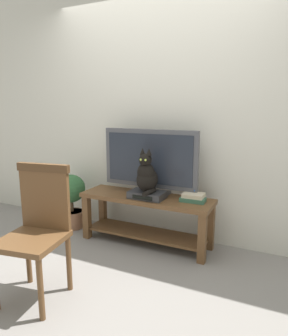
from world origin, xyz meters
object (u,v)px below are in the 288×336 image
object	(u,v)px
cat	(147,176)
potted_plant	(72,198)
tv_stand	(146,211)
wooden_chair	(38,223)
media_box	(148,195)
book_stack	(193,198)
tv	(150,161)

from	to	relation	value
cat	potted_plant	xyz separation A→B (m)	(-1.01, 0.10, -0.38)
tv_stand	cat	size ratio (longest dim) A/B	3.14
potted_plant	wooden_chair	bearing A→B (deg)	-61.45
cat	potted_plant	world-z (taller)	cat
media_box	potted_plant	world-z (taller)	potted_plant
wooden_chair	media_box	bearing A→B (deg)	70.09
tv_stand	book_stack	world-z (taller)	book_stack
wooden_chair	potted_plant	world-z (taller)	wooden_chair
book_stack	tv	bearing A→B (deg)	173.49
tv	cat	size ratio (longest dim) A/B	2.33
tv_stand	cat	bearing A→B (deg)	-59.02
book_stack	tv_stand	bearing A→B (deg)	-176.42
tv	book_stack	bearing A→B (deg)	-6.51
cat	tv_stand	bearing A→B (deg)	120.98
media_box	cat	bearing A→B (deg)	-85.55
tv	media_box	distance (m)	0.35
cat	potted_plant	distance (m)	1.09
potted_plant	tv_stand	bearing A→B (deg)	-1.19
tv_stand	wooden_chair	bearing A→B (deg)	-106.88
tv	wooden_chair	bearing A→B (deg)	-105.76
book_stack	media_box	bearing A→B (deg)	-168.24
tv_stand	book_stack	bearing A→B (deg)	3.58
tv	tv_stand	bearing A→B (deg)	-90.02
cat	wooden_chair	size ratio (longest dim) A/B	0.44
tv	potted_plant	bearing A→B (deg)	-176.16
cat	tv	bearing A→B (deg)	105.79
media_box	wooden_chair	world-z (taller)	wooden_chair
wooden_chair	potted_plant	size ratio (longest dim) A/B	1.56
tv	media_box	size ratio (longest dim) A/B	2.91
book_stack	cat	bearing A→B (deg)	-166.34
media_box	wooden_chair	size ratio (longest dim) A/B	0.35
book_stack	potted_plant	world-z (taller)	potted_plant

